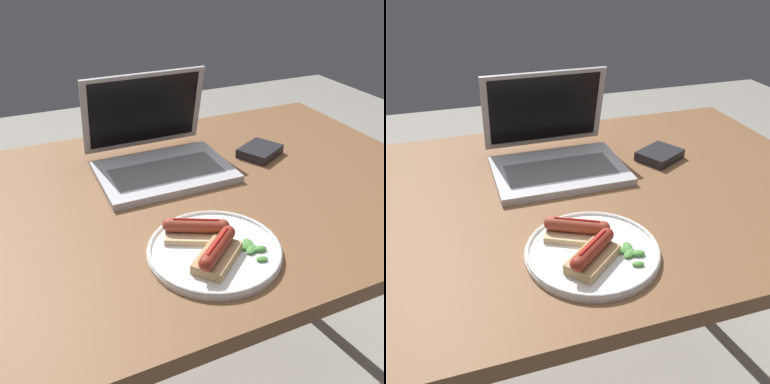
{
  "view_description": "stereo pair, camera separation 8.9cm",
  "coord_description": "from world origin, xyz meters",
  "views": [
    {
      "loc": [
        -0.27,
        -0.8,
        1.29
      ],
      "look_at": [
        0.05,
        -0.1,
        0.84
      ],
      "focal_mm": 40.0,
      "sensor_mm": 36.0,
      "label": 1
    },
    {
      "loc": [
        -0.19,
        -0.83,
        1.29
      ],
      "look_at": [
        0.05,
        -0.1,
        0.84
      ],
      "focal_mm": 40.0,
      "sensor_mm": 36.0,
      "label": 2
    }
  ],
  "objects": [
    {
      "name": "salad_pile",
      "position": [
        0.09,
        -0.27,
        0.79
      ],
      "size": [
        0.06,
        0.07,
        0.01
      ],
      "color": "#4C8E3D",
      "rests_on": "plate"
    },
    {
      "name": "sausage_toast_middle",
      "position": [
        0.02,
        -0.18,
        0.81
      ],
      "size": [
        0.14,
        0.11,
        0.04
      ],
      "rotation": [
        0.0,
        0.0,
        5.82
      ],
      "color": "#D6B784",
      "rests_on": "plate"
    },
    {
      "name": "laptop",
      "position": [
        0.06,
        0.14,
        0.82
      ],
      "size": [
        0.33,
        0.29,
        0.23
      ],
      "color": "#B7B7BC",
      "rests_on": "desk"
    },
    {
      "name": "desk",
      "position": [
        0.0,
        0.0,
        0.71
      ],
      "size": [
        1.43,
        0.85,
        0.78
      ],
      "color": "brown",
      "rests_on": "ground_plane"
    },
    {
      "name": "plate",
      "position": [
        0.03,
        -0.23,
        0.79
      ],
      "size": [
        0.26,
        0.26,
        0.02
      ],
      "color": "white",
      "rests_on": "desk"
    },
    {
      "name": "sausage_toast_left",
      "position": [
        0.02,
        -0.27,
        0.81
      ],
      "size": [
        0.12,
        0.11,
        0.05
      ],
      "rotation": [
        0.0,
        0.0,
        0.69
      ],
      "color": "tan",
      "rests_on": "plate"
    },
    {
      "name": "external_drive",
      "position": [
        0.34,
        0.1,
        0.79
      ],
      "size": [
        0.14,
        0.13,
        0.02
      ],
      "rotation": [
        0.0,
        0.0,
        0.5
      ],
      "color": "#232328",
      "rests_on": "desk"
    }
  ]
}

